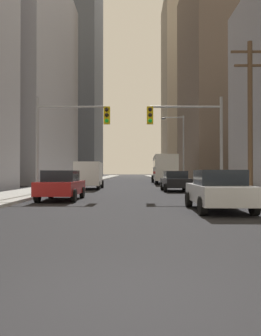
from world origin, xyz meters
TOP-DOWN VIEW (x-y plane):
  - ground_plane at (0.00, 0.00)m, footprint 400.00×400.00m
  - sidewalk_left at (-6.67, 50.00)m, footprint 3.37×160.00m
  - sidewalk_right at (6.67, 50.00)m, footprint 3.37×160.00m
  - city_bus at (4.15, 38.54)m, footprint 2.94×11.59m
  - cargo_van_white at (-3.48, 25.18)m, footprint 2.19×5.28m
  - sedan_silver at (3.38, 8.98)m, footprint 1.95×4.23m
  - sedan_red at (-3.44, 13.75)m, footprint 1.95×4.23m
  - sedan_black at (3.43, 21.97)m, footprint 1.95×4.25m
  - traffic_signal_near_left at (-3.64, 16.93)m, footprint 4.52×0.44m
  - traffic_signal_near_right at (3.60, 16.93)m, footprint 4.60×0.44m
  - utility_pole_right at (7.01, 16.01)m, footprint 2.20×0.28m
  - street_lamp_right at (5.29, 32.78)m, footprint 2.50×0.32m
  - building_left_far_tower at (-16.94, 87.02)m, footprint 16.55×23.88m
  - building_right_mid_block at (20.47, 50.96)m, footprint 23.25×21.15m
  - building_right_far_highrise at (20.05, 89.12)m, footprint 22.43×18.53m

SIDE VIEW (x-z plane):
  - ground_plane at x=0.00m, z-range 0.00..0.00m
  - sidewalk_left at x=-6.67m, z-range 0.00..0.15m
  - sidewalk_right at x=6.67m, z-range 0.00..0.15m
  - sedan_silver at x=3.38m, z-range 0.01..1.53m
  - sedan_red at x=-3.44m, z-range 0.01..1.53m
  - sedan_black at x=3.43m, z-range 0.01..1.53m
  - cargo_van_white at x=-3.48m, z-range 0.16..2.42m
  - city_bus at x=4.15m, z-range 0.23..3.63m
  - traffic_signal_near_left at x=-3.64m, z-range 1.08..7.08m
  - traffic_signal_near_right at x=3.60m, z-range 1.08..7.08m
  - street_lamp_right at x=5.29m, z-range 0.80..8.30m
  - utility_pole_right at x=7.01m, z-range 0.27..9.28m
  - building_right_mid_block at x=20.47m, z-range 0.00..33.42m
  - building_right_far_highrise at x=20.05m, z-range 0.00..48.96m
  - building_left_far_tower at x=-16.94m, z-range 0.00..64.73m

